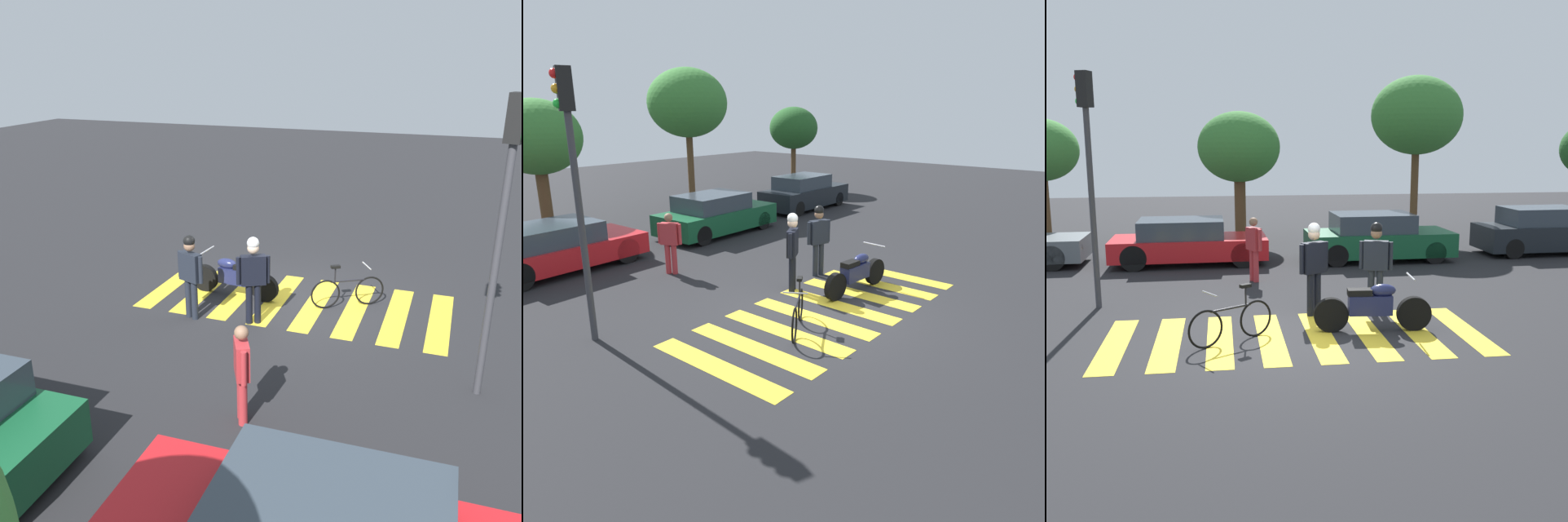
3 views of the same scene
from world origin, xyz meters
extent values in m
plane|color=#232326|center=(0.00, 0.00, 0.00)|extent=(60.00, 60.00, 0.00)
cylinder|color=black|center=(2.22, 0.09, 0.32)|extent=(0.65, 0.19, 0.64)
cylinder|color=black|center=(0.68, 0.22, 0.32)|extent=(0.65, 0.19, 0.64)
cube|color=#1E234C|center=(1.40, 0.16, 0.50)|extent=(0.82, 0.34, 0.36)
ellipsoid|color=#1E234C|center=(1.63, 0.14, 0.77)|extent=(0.50, 0.28, 0.24)
cube|color=black|center=(1.20, 0.17, 0.74)|extent=(0.46, 0.27, 0.12)
cylinder|color=#A5A5AD|center=(2.14, 0.10, 1.02)|extent=(0.09, 0.62, 0.04)
torus|color=black|center=(-1.58, -0.40, 0.34)|extent=(0.59, 0.39, 0.67)
torus|color=black|center=(-0.71, 0.14, 0.34)|extent=(0.59, 0.39, 0.67)
cylinder|color=black|center=(-1.14, -0.13, 0.62)|extent=(0.70, 0.45, 0.04)
cylinder|color=black|center=(-0.88, 0.03, 0.79)|extent=(0.04, 0.04, 0.34)
cube|color=black|center=(-0.88, 0.03, 0.97)|extent=(0.22, 0.19, 0.06)
cylinder|color=#99999E|center=(-1.49, -0.35, 0.94)|extent=(0.26, 0.41, 0.03)
cylinder|color=black|center=(0.46, 1.31, 0.44)|extent=(0.14, 0.14, 0.87)
cylinder|color=black|center=(0.61, 1.39, 0.44)|extent=(0.14, 0.14, 0.87)
cube|color=black|center=(0.54, 1.35, 1.18)|extent=(0.54, 0.42, 0.62)
sphere|color=beige|center=(0.54, 1.35, 1.65)|extent=(0.24, 0.24, 0.24)
cylinder|color=black|center=(0.27, 1.20, 1.18)|extent=(0.09, 0.09, 0.59)
cylinder|color=black|center=(0.80, 1.50, 1.18)|extent=(0.09, 0.09, 0.59)
sphere|color=white|center=(0.54, 1.35, 1.76)|extent=(0.25, 0.25, 0.25)
cylinder|color=#1E232D|center=(1.94, 1.52, 0.43)|extent=(0.14, 0.14, 0.85)
cylinder|color=#1E232D|center=(1.77, 1.58, 0.43)|extent=(0.14, 0.14, 0.85)
cube|color=#1E232D|center=(1.85, 1.55, 1.16)|extent=(0.54, 0.35, 0.61)
sphere|color=#8C664C|center=(1.85, 1.55, 1.62)|extent=(0.23, 0.23, 0.23)
cylinder|color=#1E232D|center=(2.14, 1.45, 1.16)|extent=(0.09, 0.09, 0.58)
cylinder|color=#1E232D|center=(1.57, 1.65, 1.16)|extent=(0.09, 0.09, 0.58)
sphere|color=black|center=(1.85, 1.55, 1.72)|extent=(0.24, 0.24, 0.24)
cylinder|color=#B22D33|center=(-0.44, 4.52, 0.40)|extent=(0.14, 0.14, 0.80)
cylinder|color=#B22D33|center=(-0.53, 4.68, 0.40)|extent=(0.14, 0.14, 0.80)
cube|color=#B22D33|center=(-0.49, 4.60, 1.08)|extent=(0.39, 0.50, 0.56)
sphere|color=#8C664C|center=(-0.49, 4.60, 1.51)|extent=(0.22, 0.22, 0.22)
cylinder|color=#B22D33|center=(-0.36, 4.34, 1.08)|extent=(0.09, 0.09, 0.54)
cylinder|color=#B22D33|center=(-0.62, 4.85, 1.08)|extent=(0.09, 0.09, 0.54)
cube|color=yellow|center=(-3.15, 0.00, 0.00)|extent=(0.45, 2.94, 0.01)
cube|color=yellow|center=(-2.25, 0.00, 0.00)|extent=(0.45, 2.94, 0.01)
cube|color=yellow|center=(-1.35, 0.00, 0.00)|extent=(0.45, 2.94, 0.01)
cube|color=yellow|center=(-0.45, 0.00, 0.00)|extent=(0.45, 2.94, 0.01)
cube|color=yellow|center=(0.45, 0.00, 0.00)|extent=(0.45, 2.94, 0.01)
cube|color=yellow|center=(1.35, 0.00, 0.00)|extent=(0.45, 2.94, 0.01)
cube|color=yellow|center=(2.25, 0.00, 0.00)|extent=(0.45, 2.94, 0.01)
cube|color=yellow|center=(3.15, 0.00, 0.00)|extent=(0.45, 2.94, 0.01)
cylinder|color=black|center=(-5.89, 8.26, 0.35)|extent=(0.71, 0.24, 0.71)
cylinder|color=black|center=(-5.85, 6.65, 0.35)|extent=(0.71, 0.24, 0.71)
cube|color=#F2EDCC|center=(-5.17, 8.05, 0.60)|extent=(0.08, 0.20, 0.12)
cube|color=#F2EDCC|center=(-5.14, 6.88, 0.60)|extent=(0.08, 0.20, 0.12)
cylinder|color=black|center=(-0.72, 8.00, 0.36)|extent=(0.72, 0.24, 0.72)
cylinder|color=black|center=(-0.69, 6.34, 0.36)|extent=(0.72, 0.24, 0.72)
cylinder|color=black|center=(-3.69, 7.94, 0.36)|extent=(0.72, 0.24, 0.72)
cylinder|color=black|center=(-3.65, 6.27, 0.36)|extent=(0.72, 0.24, 0.72)
cube|color=red|center=(-2.19, 7.14, 0.49)|extent=(4.41, 1.98, 0.58)
cube|color=#333D47|center=(-2.41, 7.13, 1.03)|extent=(2.39, 1.71, 0.52)
cube|color=#F2EDCC|center=(-0.06, 7.79, 0.57)|extent=(0.08, 0.20, 0.12)
cube|color=#F2EDCC|center=(-0.03, 6.58, 0.57)|extent=(0.08, 0.20, 0.12)
cylinder|color=black|center=(4.76, 7.80, 0.32)|extent=(0.64, 0.23, 0.64)
cylinder|color=black|center=(4.80, 6.17, 0.32)|extent=(0.64, 0.23, 0.64)
cylinder|color=black|center=(1.88, 7.73, 0.32)|extent=(0.64, 0.23, 0.64)
cylinder|color=black|center=(1.92, 6.10, 0.32)|extent=(0.64, 0.23, 0.64)
cube|color=#14512D|center=(3.34, 6.95, 0.52)|extent=(4.28, 1.94, 0.68)
cube|color=#333D47|center=(3.13, 6.94, 1.13)|extent=(2.33, 1.68, 0.54)
cube|color=#F2EDCC|center=(5.41, 7.59, 0.62)|extent=(0.08, 0.20, 0.12)
cube|color=#F2EDCC|center=(5.43, 6.40, 0.62)|extent=(0.08, 0.20, 0.12)
cylinder|color=black|center=(7.37, 8.05, 0.30)|extent=(0.61, 0.23, 0.61)
cylinder|color=black|center=(7.41, 6.56, 0.30)|extent=(0.61, 0.23, 0.61)
cube|color=black|center=(8.86, 7.34, 0.54)|extent=(4.36, 1.80, 0.75)
cube|color=#333D47|center=(8.64, 7.33, 1.18)|extent=(2.37, 1.55, 0.54)
cylinder|color=#38383D|center=(-3.89, 2.56, 2.06)|extent=(0.12, 0.12, 4.12)
cube|color=black|center=(-3.89, 2.56, 4.47)|extent=(0.31, 0.31, 0.70)
sphere|color=red|center=(-4.01, 2.61, 4.70)|extent=(0.16, 0.16, 0.16)
sphere|color=orange|center=(-4.01, 2.61, 4.47)|extent=(0.16, 0.16, 0.16)
sphere|color=green|center=(-4.01, 2.61, 4.24)|extent=(0.16, 0.16, 0.16)
cylinder|color=brown|center=(-7.11, 11.05, 1.15)|extent=(0.28, 0.28, 2.29)
cylinder|color=brown|center=(-0.60, 11.05, 1.11)|extent=(0.39, 0.39, 2.23)
ellipsoid|color=#387A33|center=(-0.60, 11.05, 3.29)|extent=(2.84, 2.84, 2.41)
cylinder|color=brown|center=(5.71, 11.05, 1.59)|extent=(0.27, 0.27, 3.17)
ellipsoid|color=#387A33|center=(5.71, 11.05, 4.39)|extent=(3.25, 3.25, 2.76)
camera|label=1|loc=(-3.27, 11.56, 5.34)|focal=39.62mm
camera|label=2|loc=(-8.17, -5.63, 4.16)|focal=34.26mm
camera|label=3|loc=(-1.26, -10.38, 3.42)|focal=41.89mm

